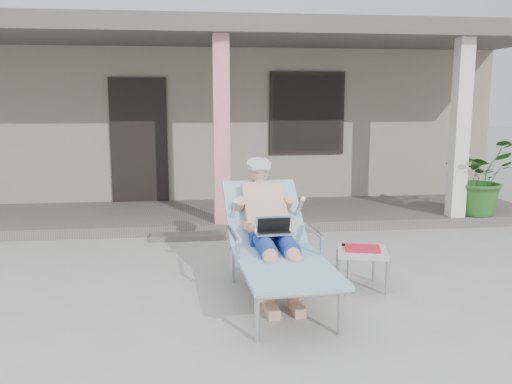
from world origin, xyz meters
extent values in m
plane|color=#9E9E99|center=(0.00, 0.00, 0.00)|extent=(60.00, 60.00, 0.00)
cube|color=gray|center=(0.00, 6.50, 1.50)|extent=(10.00, 5.00, 3.00)
cube|color=#474442|center=(0.00, 6.50, 3.15)|extent=(10.40, 5.40, 0.30)
cube|color=black|center=(-1.30, 3.97, 1.20)|extent=(0.95, 0.06, 2.10)
cube|color=black|center=(1.60, 3.97, 1.65)|extent=(1.20, 0.06, 1.30)
cube|color=black|center=(1.60, 3.96, 1.65)|extent=(1.32, 0.05, 1.42)
cube|color=#605B56|center=(0.00, 3.00, 0.07)|extent=(10.00, 2.00, 0.15)
cube|color=red|center=(0.00, 2.15, 1.45)|extent=(0.22, 0.22, 2.61)
cube|color=silver|center=(3.50, 2.15, 1.45)|extent=(0.22, 0.22, 2.61)
cube|color=#474442|center=(0.00, 3.00, 2.88)|extent=(10.00, 2.30, 0.24)
cube|color=#605B56|center=(0.00, 1.85, 0.04)|extent=(2.00, 0.30, 0.07)
cylinder|color=#B7B7BC|center=(0.06, -1.43, 0.20)|extent=(0.05, 0.05, 0.40)
cylinder|color=#B7B7BC|center=(0.74, -1.39, 0.20)|extent=(0.05, 0.05, 0.40)
cylinder|color=#B7B7BC|center=(-0.02, -0.01, 0.20)|extent=(0.05, 0.05, 0.40)
cylinder|color=#B7B7BC|center=(0.66, 0.03, 0.20)|extent=(0.05, 0.05, 0.40)
cube|color=#B7B7BC|center=(0.37, -0.90, 0.42)|extent=(0.76, 1.36, 0.03)
cube|color=#95D4E7|center=(0.37, -0.90, 0.45)|extent=(0.87, 1.41, 0.04)
cube|color=#B7B7BC|center=(0.31, 0.07, 0.68)|extent=(0.72, 0.67, 0.54)
cube|color=#95D4E7|center=(0.31, 0.07, 0.71)|extent=(0.83, 0.75, 0.61)
cylinder|color=#AEAFB1|center=(0.29, 0.38, 1.19)|extent=(0.28, 0.28, 0.14)
cube|color=silver|center=(0.34, -0.43, 0.63)|extent=(0.38, 0.28, 0.25)
cube|color=#B7B7B2|center=(1.25, -0.36, 0.39)|extent=(0.59, 0.59, 0.04)
cylinder|color=#B7B7BC|center=(1.06, -0.55, 0.18)|extent=(0.04, 0.04, 0.37)
cylinder|color=#B7B7BC|center=(1.44, -0.55, 0.18)|extent=(0.04, 0.04, 0.37)
cylinder|color=#B7B7BC|center=(1.06, -0.17, 0.18)|extent=(0.04, 0.04, 0.37)
cylinder|color=#B7B7BC|center=(1.44, -0.17, 0.18)|extent=(0.04, 0.04, 0.37)
cube|color=red|center=(1.25, -0.36, 0.42)|extent=(0.39, 0.33, 0.03)
cube|color=black|center=(1.25, -0.23, 0.42)|extent=(0.33, 0.11, 0.03)
imported|color=#26591E|center=(3.91, 2.26, 0.73)|extent=(1.33, 1.26, 1.16)
camera|label=1|loc=(-0.43, -5.41, 1.88)|focal=38.00mm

